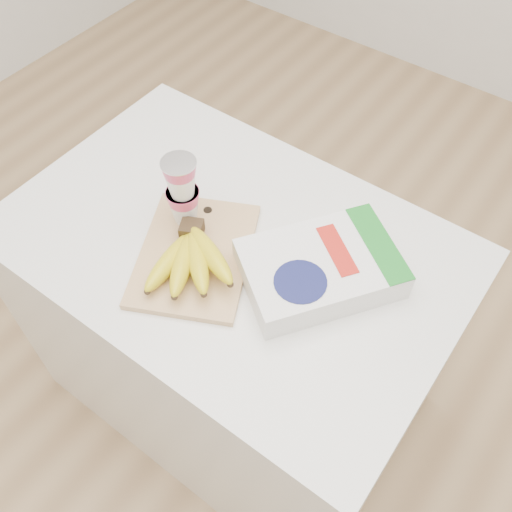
{
  "coord_description": "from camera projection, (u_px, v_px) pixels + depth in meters",
  "views": [
    {
      "loc": [
        0.52,
        -0.61,
        1.76
      ],
      "look_at": [
        0.09,
        -0.02,
        0.81
      ],
      "focal_mm": 40.0,
      "sensor_mm": 36.0,
      "label": 1
    }
  ],
  "objects": [
    {
      "name": "bananas",
      "position": [
        190.0,
        258.0,
        1.19
      ],
      "size": [
        0.21,
        0.22,
        0.07
      ],
      "color": "#382816",
      "rests_on": "cutting_board"
    },
    {
      "name": "cutting_board",
      "position": [
        195.0,
        255.0,
        1.24
      ],
      "size": [
        0.35,
        0.39,
        0.02
      ],
      "primitive_type": "cube",
      "rotation": [
        0.0,
        0.0,
        0.46
      ],
      "color": "#DFB57A",
      "rests_on": "table"
    },
    {
      "name": "yogurt_stack",
      "position": [
        182.0,
        190.0,
        1.22
      ],
      "size": [
        0.08,
        0.08,
        0.18
      ],
      "color": "white",
      "rests_on": "cutting_board"
    },
    {
      "name": "table",
      "position": [
        236.0,
        329.0,
        1.58
      ],
      "size": [
        1.03,
        0.69,
        0.77
      ],
      "primitive_type": "cube",
      "color": "white",
      "rests_on": "ground"
    },
    {
      "name": "cereal_box",
      "position": [
        320.0,
        268.0,
        1.19
      ],
      "size": [
        0.36,
        0.38,
        0.07
      ],
      "rotation": [
        0.0,
        0.0,
        -0.61
      ],
      "color": "white",
      "rests_on": "table"
    }
  ]
}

